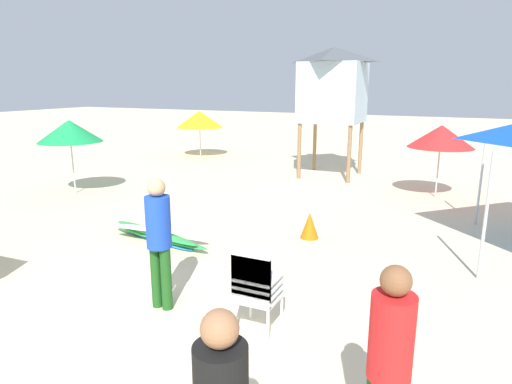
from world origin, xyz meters
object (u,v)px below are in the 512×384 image
object	(u,v)px
surfboard_pile	(157,235)
lifeguard_near_center	(390,358)
lifeguard_tower	(333,85)
beach_umbrella_mid	(441,136)
beach_umbrella_left	(70,131)
traffic_cone_near	(310,225)
beach_umbrella_far	(200,119)
stacked_plastic_chairs	(255,283)
lifeguard_near_right	(159,235)

from	to	relation	value
surfboard_pile	lifeguard_near_center	distance (m)	5.81
lifeguard_tower	beach_umbrella_mid	bearing A→B (deg)	-24.65
lifeguard_near_center	beach_umbrella_left	xyz separation A→B (m)	(-9.09, 5.57, 0.71)
lifeguard_near_center	traffic_cone_near	world-z (taller)	lifeguard_near_center
beach_umbrella_far	traffic_cone_near	world-z (taller)	beach_umbrella_far
stacked_plastic_chairs	beach_umbrella_far	distance (m)	13.46
beach_umbrella_far	stacked_plastic_chairs	bearing A→B (deg)	-55.26
lifeguard_near_right	beach_umbrella_far	size ratio (longest dim) A/B	0.93
lifeguard_tower	traffic_cone_near	world-z (taller)	lifeguard_tower
beach_umbrella_mid	traffic_cone_near	world-z (taller)	beach_umbrella_mid
surfboard_pile	lifeguard_near_right	world-z (taller)	lifeguard_near_right
surfboard_pile	beach_umbrella_far	world-z (taller)	beach_umbrella_far
stacked_plastic_chairs	surfboard_pile	size ratio (longest dim) A/B	0.46
surfboard_pile	beach_umbrella_far	distance (m)	10.22
stacked_plastic_chairs	beach_umbrella_far	xyz separation A→B (m)	(-7.66, 11.04, 0.85)
beach_umbrella_left	beach_umbrella_far	bearing A→B (deg)	92.10
beach_umbrella_far	traffic_cone_near	bearing A→B (deg)	-46.47
stacked_plastic_chairs	beach_umbrella_mid	xyz separation A→B (m)	(1.49, 7.93, 0.94)
traffic_cone_near	surfboard_pile	bearing A→B (deg)	-149.82
lifeguard_tower	beach_umbrella_far	world-z (taller)	lifeguard_tower
beach_umbrella_mid	traffic_cone_near	bearing A→B (deg)	-114.20
surfboard_pile	stacked_plastic_chairs	bearing A→B (deg)	-34.45
beach_umbrella_left	lifeguard_near_right	bearing A→B (deg)	-34.90
surfboard_pile	beach_umbrella_mid	size ratio (longest dim) A/B	1.29
lifeguard_near_center	traffic_cone_near	xyz separation A→B (m)	(-2.18, 4.81, -0.71)
surfboard_pile	lifeguard_tower	xyz separation A→B (m)	(1.21, 7.38, 2.70)
lifeguard_tower	stacked_plastic_chairs	bearing A→B (deg)	-79.32
lifeguard_near_right	beach_umbrella_far	distance (m)	12.64
surfboard_pile	lifeguard_tower	bearing A→B (deg)	80.67
beach_umbrella_mid	beach_umbrella_left	bearing A→B (deg)	-157.60
lifeguard_near_right	traffic_cone_near	size ratio (longest dim) A/B	3.45
stacked_plastic_chairs	traffic_cone_near	bearing A→B (deg)	98.04
lifeguard_near_center	beach_umbrella_far	size ratio (longest dim) A/B	0.90
lifeguard_tower	traffic_cone_near	bearing A→B (deg)	-77.78
lifeguard_near_center	beach_umbrella_mid	xyz separation A→B (m)	(-0.19, 9.24, 0.62)
beach_umbrella_mid	lifeguard_near_right	bearing A→B (deg)	-110.19
lifeguard_tower	surfboard_pile	bearing A→B (deg)	-99.33
stacked_plastic_chairs	lifeguard_tower	bearing A→B (deg)	100.68
surfboard_pile	beach_umbrella_mid	xyz separation A→B (m)	(4.49, 5.88, 1.44)
lifeguard_tower	beach_umbrella_far	xyz separation A→B (m)	(-5.88, 1.61, -1.35)
beach_umbrella_left	beach_umbrella_mid	size ratio (longest dim) A/B	1.05
lifeguard_near_center	lifeguard_near_right	world-z (taller)	lifeguard_near_right
beach_umbrella_left	beach_umbrella_far	world-z (taller)	beach_umbrella_left
surfboard_pile	beach_umbrella_far	size ratio (longest dim) A/B	1.29
lifeguard_near_center	lifeguard_near_right	size ratio (longest dim) A/B	0.96
lifeguard_near_center	beach_umbrella_far	distance (m)	15.49
surfboard_pile	traffic_cone_near	distance (m)	2.89
beach_umbrella_far	lifeguard_near_right	bearing A→B (deg)	-60.29
lifeguard_tower	beach_umbrella_left	distance (m)	7.73
traffic_cone_near	lifeguard_near_right	bearing A→B (deg)	-104.70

